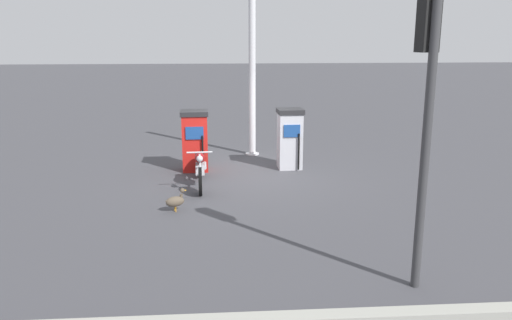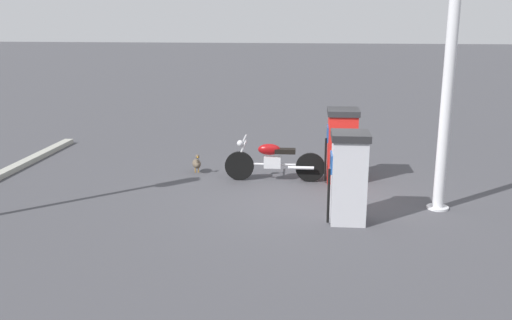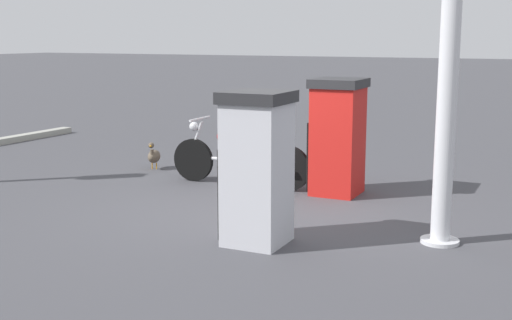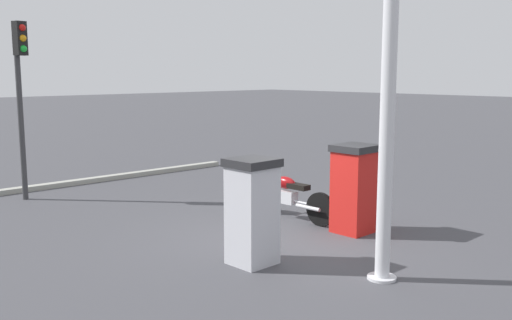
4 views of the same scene
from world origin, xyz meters
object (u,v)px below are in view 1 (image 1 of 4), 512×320
Objects in this scene: canopy_support_pole at (252,78)px; wandering_duck at (175,201)px; fuel_pump_near at (195,140)px; motorcycle_near_pump at (200,167)px; roadside_traffic_light at (426,94)px; fuel_pump_far at (290,138)px.

wandering_duck is at bearing -21.61° from canopy_support_pole.
wandering_duck is (3.22, -0.32, -0.57)m from fuel_pump_near.
canopy_support_pole is (-1.71, 1.63, 1.44)m from fuel_pump_near.
fuel_pump_near reaches higher than wandering_duck.
roadside_traffic_light is at bearing 30.28° from motorcycle_near_pump.
motorcycle_near_pump is at bearing -58.08° from fuel_pump_far.
fuel_pump_far is at bearing 26.18° from canopy_support_pole.
roadside_traffic_light is 8.46m from canopy_support_pole.
fuel_pump_near is 3.29m from wandering_duck.
canopy_support_pole reaches higher than roadside_traffic_light.
motorcycle_near_pump is at bearing -149.72° from roadside_traffic_light.
canopy_support_pole is at bearing 158.39° from wandering_duck.
fuel_pump_far is 4.31m from wandering_duck.
fuel_pump_near is 2.77m from canopy_support_pole.
fuel_pump_far reaches higher than motorcycle_near_pump.
motorcycle_near_pump is at bearing 5.61° from fuel_pump_near.
roadside_traffic_light is at bearing 25.50° from fuel_pump_near.
fuel_pump_far is at bearing 90.00° from fuel_pump_near.
motorcycle_near_pump is 0.55× the size of roadside_traffic_light.
fuel_pump_far is (0.00, 2.47, 0.01)m from fuel_pump_near.
roadside_traffic_light is (3.38, 3.47, 2.43)m from wandering_duck.
motorcycle_near_pump is at bearing -25.21° from canopy_support_pole.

